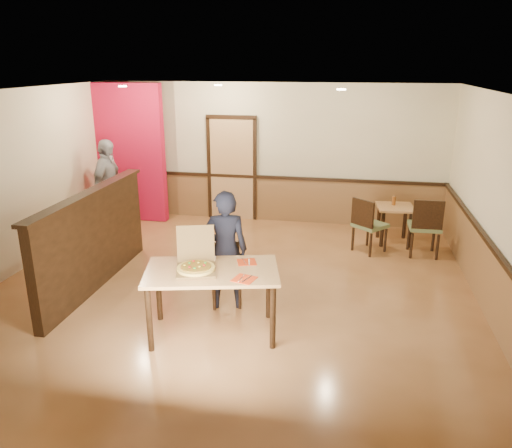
{
  "coord_description": "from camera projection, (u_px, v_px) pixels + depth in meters",
  "views": [
    {
      "loc": [
        1.59,
        -6.44,
        3.2
      ],
      "look_at": [
        0.36,
        0.0,
        1.04
      ],
      "focal_mm": 35.0,
      "sensor_mm": 36.0,
      "label": 1
    }
  ],
  "objects": [
    {
      "name": "floor",
      "position": [
        232.0,
        290.0,
        7.29
      ],
      "size": [
        7.0,
        7.0,
        0.0
      ],
      "primitive_type": "plane",
      "color": "#BF804A",
      "rests_on": "ground"
    },
    {
      "name": "ceiling",
      "position": [
        228.0,
        93.0,
        6.42
      ],
      "size": [
        7.0,
        7.0,
        0.0
      ],
      "primitive_type": "plane",
      "rotation": [
        3.14,
        0.0,
        0.0
      ],
      "color": "black",
      "rests_on": "wall_back"
    },
    {
      "name": "wall_back",
      "position": [
        271.0,
        154.0,
        10.12
      ],
      "size": [
        7.0,
        0.0,
        7.0
      ],
      "primitive_type": "plane",
      "rotation": [
        1.57,
        0.0,
        0.0
      ],
      "color": "beige",
      "rests_on": "floor"
    },
    {
      "name": "wall_left",
      "position": [
        3.0,
        187.0,
        7.47
      ],
      "size": [
        0.0,
        7.0,
        7.0
      ],
      "primitive_type": "plane",
      "rotation": [
        1.57,
        0.0,
        1.57
      ],
      "color": "beige",
      "rests_on": "floor"
    },
    {
      "name": "wall_right",
      "position": [
        502.0,
        212.0,
        6.23
      ],
      "size": [
        0.0,
        7.0,
        7.0
      ],
      "primitive_type": "plane",
      "rotation": [
        1.57,
        0.0,
        -1.57
      ],
      "color": "beige",
      "rests_on": "floor"
    },
    {
      "name": "wainscot_back",
      "position": [
        270.0,
        199.0,
        10.39
      ],
      "size": [
        7.0,
        0.04,
        0.9
      ],
      "primitive_type": "cube",
      "color": "brown",
      "rests_on": "floor"
    },
    {
      "name": "chair_rail_back",
      "position": [
        270.0,
        177.0,
        10.22
      ],
      "size": [
        7.0,
        0.06,
        0.06
      ],
      "primitive_type": "cube",
      "color": "black",
      "rests_on": "wall_back"
    },
    {
      "name": "wainscot_right",
      "position": [
        489.0,
        281.0,
        6.53
      ],
      "size": [
        0.04,
        7.0,
        0.9
      ],
      "primitive_type": "cube",
      "color": "brown",
      "rests_on": "floor"
    },
    {
      "name": "chair_rail_right",
      "position": [
        492.0,
        247.0,
        6.39
      ],
      "size": [
        0.06,
        7.0,
        0.06
      ],
      "primitive_type": "cube",
      "color": "black",
      "rests_on": "wall_right"
    },
    {
      "name": "back_door",
      "position": [
        232.0,
        169.0,
        10.33
      ],
      "size": [
        0.9,
        0.06,
        2.1
      ],
      "primitive_type": "cube",
      "color": "tan",
      "rests_on": "wall_back"
    },
    {
      "name": "booth_partition",
      "position": [
        94.0,
        239.0,
        7.23
      ],
      "size": [
        0.2,
        3.1,
        1.44
      ],
      "color": "black",
      "rests_on": "floor"
    },
    {
      "name": "red_accent_panel",
      "position": [
        126.0,
        153.0,
        10.17
      ],
      "size": [
        1.6,
        0.2,
        2.78
      ],
      "primitive_type": "cube",
      "color": "#B00C2F",
      "rests_on": "floor"
    },
    {
      "name": "spot_a",
      "position": [
        123.0,
        86.0,
        8.51
      ],
      "size": [
        0.14,
        0.14,
        0.02
      ],
      "primitive_type": "cylinder",
      "color": "#FFE5B2",
      "rests_on": "ceiling"
    },
    {
      "name": "spot_b",
      "position": [
        218.0,
        85.0,
        8.9
      ],
      "size": [
        0.14,
        0.14,
        0.02
      ],
      "primitive_type": "cylinder",
      "color": "#FFE5B2",
      "rests_on": "ceiling"
    },
    {
      "name": "spot_c",
      "position": [
        341.0,
        89.0,
        7.57
      ],
      "size": [
        0.14,
        0.14,
        0.02
      ],
      "primitive_type": "cylinder",
      "color": "#FFE5B2",
      "rests_on": "ceiling"
    },
    {
      "name": "main_table",
      "position": [
        212.0,
        279.0,
        5.93
      ],
      "size": [
        1.73,
        1.23,
        0.84
      ],
      "rotation": [
        0.0,
        0.0,
        0.23
      ],
      "color": "tan",
      "rests_on": "floor"
    },
    {
      "name": "diner_chair",
      "position": [
        226.0,
        271.0,
        6.82
      ],
      "size": [
        0.52,
        0.52,
        0.84
      ],
      "rotation": [
        0.0,
        0.0,
        0.3
      ],
      "color": "#5C6C3F",
      "rests_on": "floor"
    },
    {
      "name": "side_chair_left",
      "position": [
        368.0,
        223.0,
        8.59
      ],
      "size": [
        0.68,
        0.68,
        0.97
      ],
      "rotation": [
        0.0,
        0.0,
        2.42
      ],
      "color": "#5C6C3F",
      "rests_on": "floor"
    },
    {
      "name": "side_chair_right",
      "position": [
        425.0,
        225.0,
        8.39
      ],
      "size": [
        0.52,
        0.52,
        1.03
      ],
      "rotation": [
        0.0,
        0.0,
        3.16
      ],
      "color": "#5C6C3F",
      "rests_on": "floor"
    },
    {
      "name": "side_table",
      "position": [
        395.0,
        215.0,
        9.07
      ],
      "size": [
        0.7,
        0.7,
        0.69
      ],
      "rotation": [
        0.0,
        0.0,
        0.09
      ],
      "color": "tan",
      "rests_on": "floor"
    },
    {
      "name": "diner",
      "position": [
        225.0,
        250.0,
        6.57
      ],
      "size": [
        0.67,
        0.53,
        1.63
      ],
      "primitive_type": "imported",
      "rotation": [
        0.0,
        0.0,
        3.39
      ],
      "color": "black",
      "rests_on": "floor"
    },
    {
      "name": "passerby",
      "position": [
        108.0,
        186.0,
        9.55
      ],
      "size": [
        0.45,
        1.06,
        1.8
      ],
      "primitive_type": "imported",
      "rotation": [
        0.0,
        0.0,
        1.58
      ],
      "color": "#94959C",
      "rests_on": "floor"
    },
    {
      "name": "pizza_box",
      "position": [
        196.0,
        265.0,
        5.87
      ],
      "size": [
        0.58,
        0.64,
        0.48
      ],
      "rotation": [
        0.0,
        0.0,
        0.29
      ],
      "color": "brown",
      "rests_on": "main_table"
    },
    {
      "name": "pizza",
      "position": [
        196.0,
        268.0,
        5.83
      ],
      "size": [
        0.58,
        0.58,
        0.03
      ],
      "primitive_type": "cylinder",
      "rotation": [
        0.0,
        0.0,
        -0.37
      ],
      "color": "#E8C354",
      "rests_on": "pizza_box"
    },
    {
      "name": "napkin_near",
      "position": [
        244.0,
        279.0,
        5.65
      ],
      "size": [
        0.29,
        0.29,
        0.01
      ],
      "rotation": [
        0.0,
        0.0,
        -0.27
      ],
      "color": "red",
      "rests_on": "main_table"
    },
    {
      "name": "napkin_far",
      "position": [
        247.0,
        262.0,
        6.12
      ],
      "size": [
        0.29,
        0.29,
        0.01
      ],
      "rotation": [
        0.0,
        0.0,
        0.33
      ],
      "color": "red",
      "rests_on": "main_table"
    },
    {
      "name": "condiment",
      "position": [
        394.0,
        201.0,
        9.07
      ],
      "size": [
        0.06,
        0.06,
        0.16
      ],
      "primitive_type": "cylinder",
      "color": "brown",
      "rests_on": "side_table"
    }
  ]
}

